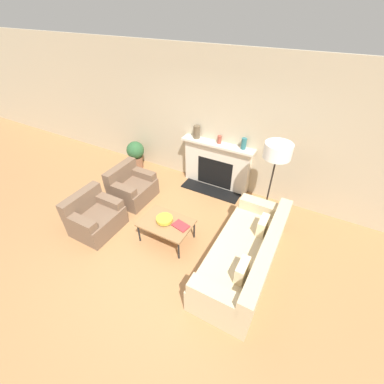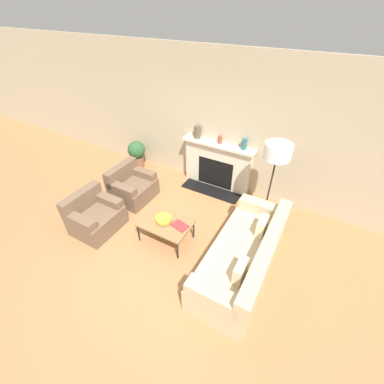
{
  "view_description": "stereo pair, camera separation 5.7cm",
  "coord_description": "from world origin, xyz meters",
  "px_view_note": "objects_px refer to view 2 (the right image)",
  "views": [
    {
      "loc": [
        2.09,
        -2.29,
        3.55
      ],
      "look_at": [
        0.14,
        1.29,
        0.45
      ],
      "focal_mm": 24.0,
      "sensor_mm": 36.0,
      "label": 1
    },
    {
      "loc": [
        2.14,
        -2.27,
        3.55
      ],
      "look_at": [
        0.14,
        1.29,
        0.45
      ],
      "focal_mm": 24.0,
      "sensor_mm": 36.0,
      "label": 2
    }
  ],
  "objects_px": {
    "mantel_vase_left": "(197,132)",
    "mantel_vase_center_left": "(220,140)",
    "fireplace": "(217,166)",
    "book": "(180,226)",
    "armchair_far": "(132,187)",
    "mantel_vase_center_right": "(244,144)",
    "coffee_table": "(166,223)",
    "bowl": "(164,219)",
    "armchair_near": "(95,216)",
    "couch": "(244,256)",
    "potted_plant": "(137,153)",
    "floor_lamp": "(277,157)"
  },
  "relations": [
    {
      "from": "couch",
      "to": "armchair_near",
      "type": "bearing_deg",
      "value": -80.32
    },
    {
      "from": "armchair_near",
      "to": "potted_plant",
      "type": "bearing_deg",
      "value": 18.64
    },
    {
      "from": "mantel_vase_center_right",
      "to": "potted_plant",
      "type": "relative_size",
      "value": 0.33
    },
    {
      "from": "fireplace",
      "to": "floor_lamp",
      "type": "height_order",
      "value": "floor_lamp"
    },
    {
      "from": "armchair_far",
      "to": "potted_plant",
      "type": "distance_m",
      "value": 1.31
    },
    {
      "from": "armchair_near",
      "to": "potted_plant",
      "type": "relative_size",
      "value": 1.21
    },
    {
      "from": "couch",
      "to": "book",
      "type": "xyz_separation_m",
      "value": [
        -1.17,
        -0.03,
        0.13
      ]
    },
    {
      "from": "armchair_near",
      "to": "book",
      "type": "xyz_separation_m",
      "value": [
        1.61,
        0.44,
        0.14
      ]
    },
    {
      "from": "book",
      "to": "floor_lamp",
      "type": "height_order",
      "value": "floor_lamp"
    },
    {
      "from": "mantel_vase_center_right",
      "to": "potted_plant",
      "type": "height_order",
      "value": "mantel_vase_center_right"
    },
    {
      "from": "coffee_table",
      "to": "mantel_vase_left",
      "type": "relative_size",
      "value": 3.3
    },
    {
      "from": "couch",
      "to": "mantel_vase_left",
      "type": "distance_m",
      "value": 2.86
    },
    {
      "from": "floor_lamp",
      "to": "mantel_vase_center_left",
      "type": "relative_size",
      "value": 9.91
    },
    {
      "from": "book",
      "to": "bowl",
      "type": "bearing_deg",
      "value": -163.21
    },
    {
      "from": "book",
      "to": "mantel_vase_left",
      "type": "distance_m",
      "value": 2.24
    },
    {
      "from": "bowl",
      "to": "mantel_vase_center_left",
      "type": "height_order",
      "value": "mantel_vase_center_left"
    },
    {
      "from": "fireplace",
      "to": "couch",
      "type": "bearing_deg",
      "value": -54.18
    },
    {
      "from": "fireplace",
      "to": "floor_lamp",
      "type": "xyz_separation_m",
      "value": [
        1.33,
        -0.61,
        0.9
      ]
    },
    {
      "from": "mantel_vase_center_left",
      "to": "mantel_vase_center_right",
      "type": "relative_size",
      "value": 0.72
    },
    {
      "from": "fireplace",
      "to": "mantel_vase_left",
      "type": "xyz_separation_m",
      "value": [
        -0.52,
        0.01,
        0.69
      ]
    },
    {
      "from": "book",
      "to": "armchair_far",
      "type": "bearing_deg",
      "value": 170.21
    },
    {
      "from": "coffee_table",
      "to": "potted_plant",
      "type": "xyz_separation_m",
      "value": [
        -2.06,
        1.75,
        0.02
      ]
    },
    {
      "from": "armchair_near",
      "to": "book",
      "type": "height_order",
      "value": "armchair_near"
    },
    {
      "from": "armchair_near",
      "to": "mantel_vase_center_left",
      "type": "bearing_deg",
      "value": -30.55
    },
    {
      "from": "book",
      "to": "coffee_table",
      "type": "bearing_deg",
      "value": -160.29
    },
    {
      "from": "armchair_far",
      "to": "potted_plant",
      "type": "relative_size",
      "value": 1.21
    },
    {
      "from": "book",
      "to": "mantel_vase_center_left",
      "type": "height_order",
      "value": "mantel_vase_center_left"
    },
    {
      "from": "mantel_vase_center_left",
      "to": "mantel_vase_center_right",
      "type": "height_order",
      "value": "mantel_vase_center_right"
    },
    {
      "from": "armchair_near",
      "to": "armchair_far",
      "type": "distance_m",
      "value": 1.07
    },
    {
      "from": "potted_plant",
      "to": "couch",
      "type": "bearing_deg",
      "value": -25.63
    },
    {
      "from": "coffee_table",
      "to": "bowl",
      "type": "distance_m",
      "value": 0.09
    },
    {
      "from": "mantel_vase_center_right",
      "to": "potted_plant",
      "type": "distance_m",
      "value": 2.81
    },
    {
      "from": "fireplace",
      "to": "mantel_vase_center_right",
      "type": "relative_size",
      "value": 7.02
    },
    {
      "from": "book",
      "to": "floor_lamp",
      "type": "relative_size",
      "value": 0.19
    },
    {
      "from": "armchair_near",
      "to": "mantel_vase_center_left",
      "type": "relative_size",
      "value": 5.08
    },
    {
      "from": "armchair_near",
      "to": "mantel_vase_left",
      "type": "height_order",
      "value": "mantel_vase_left"
    },
    {
      "from": "couch",
      "to": "book",
      "type": "height_order",
      "value": "couch"
    },
    {
      "from": "couch",
      "to": "coffee_table",
      "type": "distance_m",
      "value": 1.45
    },
    {
      "from": "floor_lamp",
      "to": "potted_plant",
      "type": "bearing_deg",
      "value": 173.7
    },
    {
      "from": "floor_lamp",
      "to": "potted_plant",
      "type": "distance_m",
      "value": 3.62
    },
    {
      "from": "floor_lamp",
      "to": "potted_plant",
      "type": "relative_size",
      "value": 2.35
    },
    {
      "from": "fireplace",
      "to": "armchair_near",
      "type": "distance_m",
      "value": 2.78
    },
    {
      "from": "armchair_far",
      "to": "mantel_vase_center_right",
      "type": "relative_size",
      "value": 3.68
    },
    {
      "from": "coffee_table",
      "to": "bowl",
      "type": "bearing_deg",
      "value": 163.83
    },
    {
      "from": "mantel_vase_left",
      "to": "bowl",
      "type": "bearing_deg",
      "value": -78.12
    },
    {
      "from": "mantel_vase_left",
      "to": "mantel_vase_center_left",
      "type": "bearing_deg",
      "value": 0.0
    },
    {
      "from": "coffee_table",
      "to": "mantel_vase_left",
      "type": "height_order",
      "value": "mantel_vase_left"
    },
    {
      "from": "fireplace",
      "to": "book",
      "type": "distance_m",
      "value": 1.96
    },
    {
      "from": "couch",
      "to": "bowl",
      "type": "bearing_deg",
      "value": -87.75
    },
    {
      "from": "couch",
      "to": "potted_plant",
      "type": "height_order",
      "value": "couch"
    }
  ]
}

